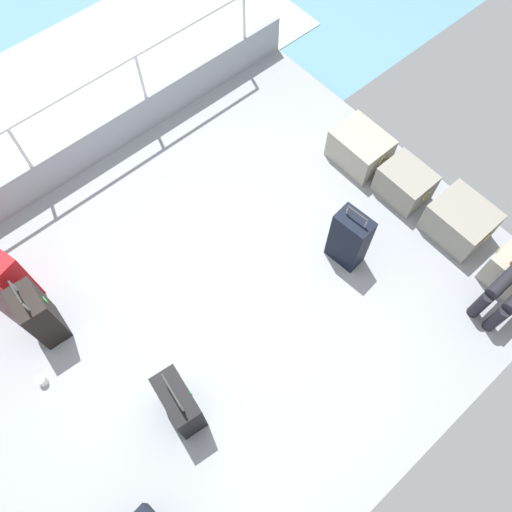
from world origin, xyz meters
TOP-DOWN VIEW (x-y plane):
  - ground_plane at (0.00, 0.00)m, footprint 4.40×5.20m
  - gunwale_port at (-2.17, 0.00)m, footprint 0.06×5.20m
  - railing_port at (-2.17, 0.00)m, footprint 0.04×4.20m
  - sea_wake at (-3.60, 0.00)m, footprint 12.00×12.00m
  - cargo_crate_0 at (-0.30, 2.10)m, footprint 0.62×0.45m
  - cargo_crate_1 at (0.32, 2.13)m, footprint 0.54×0.41m
  - cargo_crate_2 at (0.98, 2.19)m, footprint 0.62×0.50m
  - suitcase_1 at (0.59, -0.98)m, footprint 0.48×0.28m
  - suitcase_2 at (0.44, 1.14)m, footprint 0.36×0.25m
  - suitcase_3 at (-0.81, -1.45)m, footprint 0.38×0.26m
  - suitcase_4 at (-1.36, -1.48)m, footprint 0.50×0.35m
  - paper_cup at (-0.41, -1.77)m, footprint 0.08×0.08m

SIDE VIEW (x-z plane):
  - sea_wake at x=-3.60m, z-range -0.35..-0.33m
  - ground_plane at x=0.00m, z-range -0.06..0.00m
  - paper_cup at x=-0.41m, z-range 0.00..0.10m
  - cargo_crate_1 at x=0.32m, z-range 0.00..0.37m
  - cargo_crate_0 at x=-0.30m, z-range 0.00..0.38m
  - cargo_crate_2 at x=0.98m, z-range 0.00..0.39m
  - gunwale_port at x=-2.17m, z-range 0.00..0.45m
  - suitcase_1 at x=0.59m, z-range -0.09..0.68m
  - suitcase_3 at x=-0.81m, z-range -0.08..0.77m
  - suitcase_2 at x=0.44m, z-range -0.06..0.75m
  - suitcase_4 at x=-1.36m, z-range -0.06..0.76m
  - railing_port at x=-2.17m, z-range 0.27..1.29m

